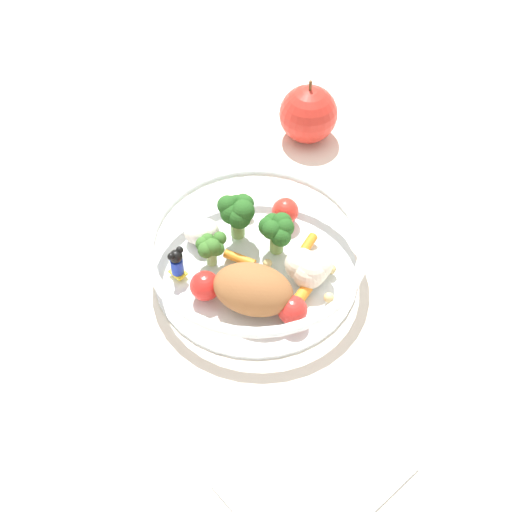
% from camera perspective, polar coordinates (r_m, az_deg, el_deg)
% --- Properties ---
extents(ground_plane, '(2.40, 2.40, 0.00)m').
position_cam_1_polar(ground_plane, '(0.73, -1.48, -1.62)').
color(ground_plane, silver).
extents(food_container, '(0.22, 0.22, 0.07)m').
position_cam_1_polar(food_container, '(0.70, 0.22, -0.11)').
color(food_container, white).
rests_on(food_container, ground_plane).
extents(loose_apple, '(0.07, 0.07, 0.08)m').
position_cam_1_polar(loose_apple, '(0.86, 4.31, 11.52)').
color(loose_apple, red).
rests_on(loose_apple, ground_plane).
extents(folded_napkin, '(0.15, 0.11, 0.01)m').
position_cam_1_polar(folded_napkin, '(0.61, 4.96, -17.63)').
color(folded_napkin, white).
rests_on(folded_napkin, ground_plane).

